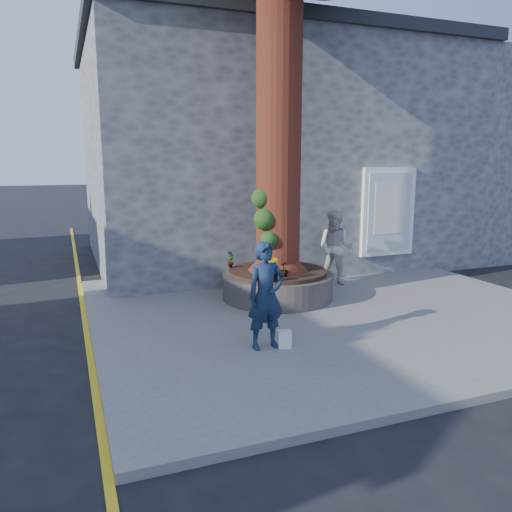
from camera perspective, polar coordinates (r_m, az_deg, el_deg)
name	(u,v)px	position (r m, az deg, el deg)	size (l,w,h in m)	color
ground	(281,339)	(8.54, 2.86, -9.45)	(120.00, 120.00, 0.00)	black
pavement	(330,310)	(10.01, 8.45, -6.11)	(9.00, 8.00, 0.12)	slate
yellow_line	(88,342)	(8.83, -18.64, -9.31)	(0.10, 30.00, 0.01)	yellow
stone_shop	(262,154)	(15.62, 0.66, 11.57)	(10.30, 8.30, 6.30)	#525458
neighbour_shop	(466,160)	(20.00, 22.84, 10.12)	(6.00, 8.00, 6.00)	#525458
planter	(277,284)	(10.48, 2.47, -3.24)	(2.30, 2.30, 0.60)	black
man	(266,296)	(7.58, 1.16, -4.54)	(0.60, 0.40, 1.66)	#172640
woman	(336,248)	(11.65, 9.08, 0.93)	(0.84, 0.65, 1.73)	silver
shopping_bag	(285,339)	(7.78, 3.31, -9.48)	(0.20, 0.12, 0.28)	white
plant_a	(230,259)	(10.59, -2.95, -0.33)	(0.20, 0.14, 0.38)	gray
plant_b	(273,269)	(9.42, 1.96, -1.53)	(0.24, 0.24, 0.45)	gray
plant_c	(284,269)	(9.79, 3.22, -1.50)	(0.17, 0.17, 0.30)	gray
plant_d	(276,254)	(11.26, 2.26, 0.24)	(0.31, 0.27, 0.34)	gray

